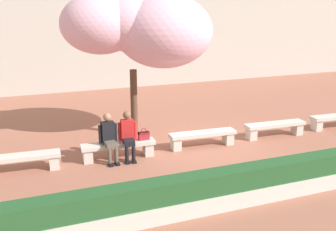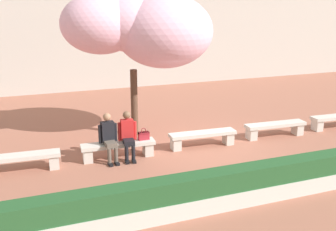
{
  "view_description": "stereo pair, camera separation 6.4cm",
  "coord_description": "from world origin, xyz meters",
  "px_view_note": "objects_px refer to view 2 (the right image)",
  "views": [
    {
      "loc": [
        -4.85,
        -9.75,
        4.06
      ],
      "look_at": [
        -1.01,
        0.2,
        1.0
      ],
      "focal_mm": 42.0,
      "sensor_mm": 36.0,
      "label": 1
    },
    {
      "loc": [
        -4.79,
        -9.77,
        4.06
      ],
      "look_at": [
        -1.01,
        0.2,
        1.0
      ],
      "focal_mm": 42.0,
      "sensor_mm": 36.0,
      "label": 2
    }
  ],
  "objects_px": {
    "person_seated_left": "(109,136)",
    "handbag": "(144,135)",
    "person_seated_right": "(128,133)",
    "stone_bench_center": "(203,137)",
    "stone_bench_near_west": "(118,147)",
    "stone_bench_west_end": "(19,160)",
    "cherry_tree_main": "(142,28)",
    "stone_bench_near_east": "(275,127)"
  },
  "relations": [
    {
      "from": "stone_bench_near_east",
      "to": "cherry_tree_main",
      "type": "distance_m",
      "value": 5.15
    },
    {
      "from": "cherry_tree_main",
      "to": "stone_bench_west_end",
      "type": "bearing_deg",
      "value": -155.68
    },
    {
      "from": "stone_bench_near_west",
      "to": "stone_bench_west_end",
      "type": "bearing_deg",
      "value": 180.0
    },
    {
      "from": "cherry_tree_main",
      "to": "stone_bench_near_west",
      "type": "bearing_deg",
      "value": -126.13
    },
    {
      "from": "person_seated_left",
      "to": "cherry_tree_main",
      "type": "height_order",
      "value": "cherry_tree_main"
    },
    {
      "from": "stone_bench_center",
      "to": "person_seated_right",
      "type": "bearing_deg",
      "value": -178.65
    },
    {
      "from": "person_seated_left",
      "to": "stone_bench_west_end",
      "type": "bearing_deg",
      "value": 178.64
    },
    {
      "from": "stone_bench_west_end",
      "to": "stone_bench_center",
      "type": "bearing_deg",
      "value": 0.0
    },
    {
      "from": "stone_bench_near_west",
      "to": "person_seated_left",
      "type": "bearing_deg",
      "value": -168.41
    },
    {
      "from": "stone_bench_west_end",
      "to": "person_seated_left",
      "type": "distance_m",
      "value": 2.29
    },
    {
      "from": "person_seated_left",
      "to": "cherry_tree_main",
      "type": "bearing_deg",
      "value": 49.42
    },
    {
      "from": "person_seated_left",
      "to": "person_seated_right",
      "type": "xyz_separation_m",
      "value": [
        0.52,
        0.0,
        0.0
      ]
    },
    {
      "from": "stone_bench_near_west",
      "to": "stone_bench_center",
      "type": "xyz_separation_m",
      "value": [
        2.52,
        0.0,
        0.0
      ]
    },
    {
      "from": "stone_bench_west_end",
      "to": "stone_bench_near_east",
      "type": "bearing_deg",
      "value": 0.0
    },
    {
      "from": "stone_bench_near_east",
      "to": "person_seated_right",
      "type": "height_order",
      "value": "person_seated_right"
    },
    {
      "from": "person_seated_left",
      "to": "handbag",
      "type": "distance_m",
      "value": 0.98
    },
    {
      "from": "person_seated_left",
      "to": "cherry_tree_main",
      "type": "relative_size",
      "value": 0.29
    },
    {
      "from": "person_seated_right",
      "to": "handbag",
      "type": "distance_m",
      "value": 0.47
    },
    {
      "from": "stone_bench_west_end",
      "to": "handbag",
      "type": "bearing_deg",
      "value": -0.31
    },
    {
      "from": "stone_bench_west_end",
      "to": "person_seated_right",
      "type": "bearing_deg",
      "value": -1.1
    },
    {
      "from": "person_seated_right",
      "to": "stone_bench_west_end",
      "type": "bearing_deg",
      "value": 178.9
    },
    {
      "from": "stone_bench_near_west",
      "to": "handbag",
      "type": "xyz_separation_m",
      "value": [
        0.72,
        -0.02,
        0.27
      ]
    },
    {
      "from": "stone_bench_center",
      "to": "stone_bench_near_east",
      "type": "xyz_separation_m",
      "value": [
        2.52,
        0.0,
        0.0
      ]
    },
    {
      "from": "stone_bench_west_end",
      "to": "stone_bench_near_west",
      "type": "xyz_separation_m",
      "value": [
        2.52,
        0.0,
        0.0
      ]
    },
    {
      "from": "stone_bench_west_end",
      "to": "handbag",
      "type": "relative_size",
      "value": 5.93
    },
    {
      "from": "stone_bench_near_west",
      "to": "person_seated_left",
      "type": "height_order",
      "value": "person_seated_left"
    },
    {
      "from": "stone_bench_near_west",
      "to": "stone_bench_near_east",
      "type": "bearing_deg",
      "value": 0.0
    },
    {
      "from": "stone_bench_center",
      "to": "person_seated_left",
      "type": "height_order",
      "value": "person_seated_left"
    },
    {
      "from": "person_seated_right",
      "to": "stone_bench_center",
      "type": "bearing_deg",
      "value": 1.35
    },
    {
      "from": "stone_bench_near_west",
      "to": "person_seated_right",
      "type": "distance_m",
      "value": 0.47
    },
    {
      "from": "person_seated_right",
      "to": "handbag",
      "type": "bearing_deg",
      "value": 4.44
    },
    {
      "from": "stone_bench_west_end",
      "to": "stone_bench_center",
      "type": "distance_m",
      "value": 5.04
    },
    {
      "from": "stone_bench_west_end",
      "to": "stone_bench_center",
      "type": "height_order",
      "value": "same"
    },
    {
      "from": "stone_bench_west_end",
      "to": "cherry_tree_main",
      "type": "distance_m",
      "value": 5.12
    },
    {
      "from": "stone_bench_west_end",
      "to": "stone_bench_near_west",
      "type": "distance_m",
      "value": 2.52
    },
    {
      "from": "stone_bench_west_end",
      "to": "person_seated_left",
      "type": "bearing_deg",
      "value": -1.36
    },
    {
      "from": "stone_bench_west_end",
      "to": "cherry_tree_main",
      "type": "relative_size",
      "value": 0.45
    },
    {
      "from": "stone_bench_west_end",
      "to": "cherry_tree_main",
      "type": "height_order",
      "value": "cherry_tree_main"
    },
    {
      "from": "stone_bench_center",
      "to": "handbag",
      "type": "relative_size",
      "value": 5.93
    },
    {
      "from": "stone_bench_near_east",
      "to": "stone_bench_west_end",
      "type": "bearing_deg",
      "value": 180.0
    },
    {
      "from": "stone_bench_near_west",
      "to": "person_seated_right",
      "type": "height_order",
      "value": "person_seated_right"
    },
    {
      "from": "cherry_tree_main",
      "to": "handbag",
      "type": "bearing_deg",
      "value": -107.0
    }
  ]
}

